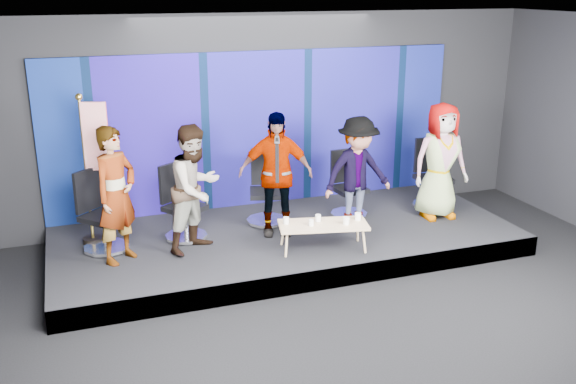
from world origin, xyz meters
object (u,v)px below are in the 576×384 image
Objects in this scene: mug_e at (358,216)px; mug_d at (346,221)px; panelist_a at (116,195)px; mug_a at (286,221)px; chair_c at (267,199)px; chair_b at (182,214)px; panelist_d at (357,173)px; panelist_e at (440,161)px; coffee_table at (323,226)px; chair_a at (101,224)px; mug_b at (311,223)px; mug_c at (318,218)px; chair_e at (431,185)px; flag_stand at (94,167)px; chair_d at (348,195)px; panelist_c at (276,174)px; panelist_b at (196,188)px.

mug_d is at bearing -156.03° from mug_e.
mug_a is at bearing -51.94° from panelist_a.
mug_e is (0.95, -1.36, 0.06)m from chair_c.
panelist_d is at bearing -44.27° from chair_b.
coffee_table is at bearing -160.46° from panelist_e.
chair_a reaches higher than mug_b.
chair_c is 1.28m from mug_c.
chair_c is at bearing 179.56° from chair_e.
chair_a is 5.43m from chair_e.
chair_a is 0.82m from flag_stand.
mug_b is (0.23, -1.35, 0.05)m from chair_c.
coffee_table is (2.77, -0.58, -0.59)m from panelist_a.
panelist_d is 3.90m from flag_stand.
mug_d is at bearing -146.07° from chair_e.
flag_stand reaches higher than mug_b.
chair_c is 1.00× the size of chair_e.
mug_a is at bearing -158.37° from chair_e.
panelist_e is 1.94m from mug_e.
panelist_e is (1.36, -0.53, 0.58)m from chair_d.
panelist_d is 1.74m from chair_e.
mug_b is at bearing -161.29° from panelist_e.
chair_c is at bearing 107.69° from mug_c.
panelist_c reaches higher than chair_e.
chair_c is at bearing 116.16° from mug_d.
mug_e is at bearing -155.23° from panelist_e.
panelist_c is 2.72m from panelist_e.
panelist_b is 0.97× the size of panelist_c.
panelist_e reaches higher than panelist_b.
coffee_table is at bearing -18.73° from mug_a.
panelist_a is at bearing -175.85° from chair_d.
chair_e reaches higher than chair_b.
chair_d is 0.72m from panelist_d.
chair_b reaches higher than mug_b.
mug_c is at bearing -51.76° from panelist_b.
mug_b is at bearing -151.19° from panelist_d.
chair_e reaches higher than coffee_table.
mug_e is (3.51, -1.07, 0.06)m from chair_a.
panelist_e is 17.72× the size of mug_e.
mug_e is at bearing -51.25° from panelist_b.
chair_b is 12.69× the size of mug_b.
chair_a is 2.61m from panelist_c.
flag_stand reaches higher than mug_d.
chair_d is at bearing -178.21° from chair_e.
mug_e is (2.22, -0.63, -0.47)m from panelist_b.
chair_c is at bearing 107.51° from coffee_table.
chair_d is 1.27m from mug_e.
chair_c is 1.50m from panelist_d.
chair_e is at bearing 21.85° from panelist_c.
mug_a reaches higher than mug_b.
panelist_b reaches higher than mug_a.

